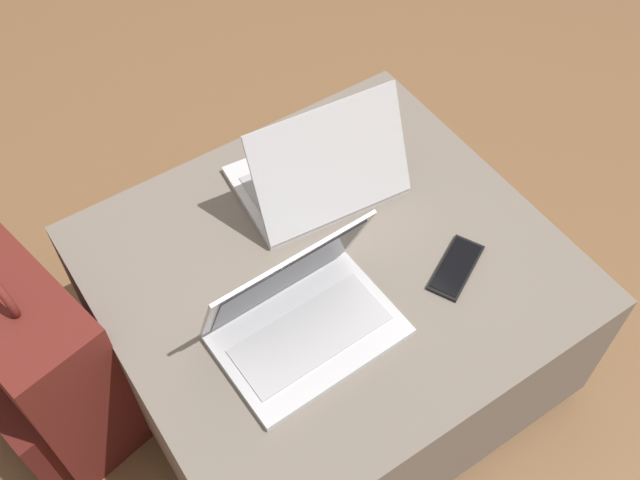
# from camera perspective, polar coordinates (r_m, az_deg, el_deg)

# --- Properties ---
(ground_plane) EXTENTS (14.00, 14.00, 0.00)m
(ground_plane) POSITION_cam_1_polar(r_m,az_deg,el_deg) (1.91, 0.64, -9.24)
(ground_plane) COLOR brown
(ottoman) EXTENTS (0.91, 0.83, 0.43)m
(ottoman) POSITION_cam_1_polar(r_m,az_deg,el_deg) (1.72, 0.71, -5.88)
(ottoman) COLOR #3D3832
(ottoman) RESTS_ON ground_plane
(laptop_near) EXTENTS (0.35, 0.24, 0.23)m
(laptop_near) POSITION_cam_1_polar(r_m,az_deg,el_deg) (1.42, -1.46, -5.70)
(laptop_near) COLOR silver
(laptop_near) RESTS_ON ottoman
(laptop_far) EXTENTS (0.36, 0.29, 0.25)m
(laptop_far) POSITION_cam_1_polar(r_m,az_deg,el_deg) (1.62, 0.01, 5.03)
(laptop_far) COLOR silver
(laptop_far) RESTS_ON ottoman
(cell_phone) EXTENTS (0.17, 0.13, 0.01)m
(cell_phone) POSITION_cam_1_polar(r_m,az_deg,el_deg) (1.55, 10.32, -2.07)
(cell_phone) COLOR black
(cell_phone) RESTS_ON ottoman
(backpack) EXTENTS (0.31, 0.39, 0.57)m
(backpack) POSITION_cam_1_polar(r_m,az_deg,el_deg) (1.74, -20.46, -9.34)
(backpack) COLOR #5B1E19
(backpack) RESTS_ON ground_plane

